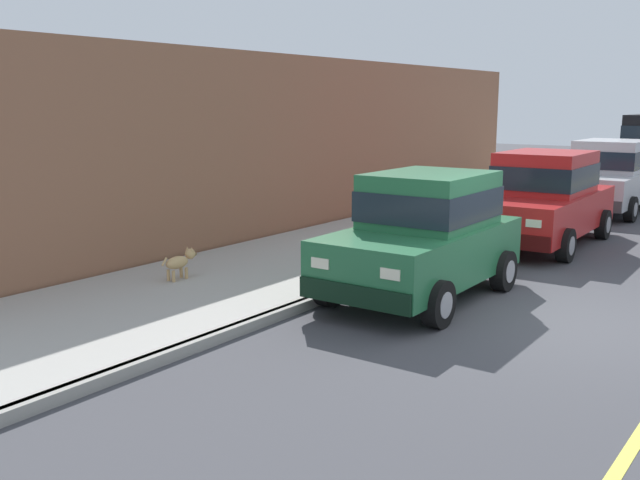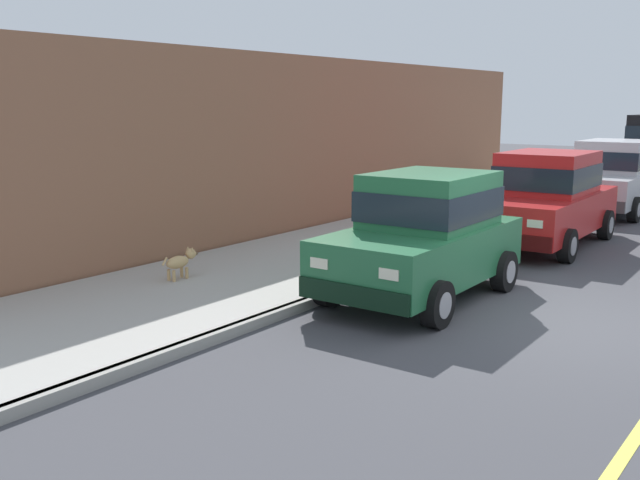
# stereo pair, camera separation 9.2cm
# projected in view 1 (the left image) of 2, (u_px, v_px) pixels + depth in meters

# --- Properties ---
(ground_plane) EXTENTS (80.00, 80.00, 0.00)m
(ground_plane) POSITION_uv_depth(u_px,v_px,m) (564.00, 322.00, 9.61)
(ground_plane) COLOR #424247
(curb) EXTENTS (0.16, 64.00, 0.14)m
(curb) POSITION_uv_depth(u_px,v_px,m) (364.00, 282.00, 11.45)
(curb) COLOR gray
(curb) RESTS_ON ground
(sidewalk) EXTENTS (3.60, 64.00, 0.14)m
(sidewalk) POSITION_uv_depth(u_px,v_px,m) (277.00, 267.00, 12.49)
(sidewalk) COLOR #A8A59E
(sidewalk) RESTS_ON ground
(car_green_hatchback) EXTENTS (2.00, 3.82, 1.88)m
(car_green_hatchback) POSITION_uv_depth(u_px,v_px,m) (424.00, 234.00, 10.69)
(car_green_hatchback) COLOR #23663D
(car_green_hatchback) RESTS_ON ground
(car_red_sedan) EXTENTS (2.12, 4.64, 1.92)m
(car_red_sedan) POSITION_uv_depth(u_px,v_px,m) (544.00, 198.00, 14.69)
(car_red_sedan) COLOR red
(car_red_sedan) RESTS_ON ground
(car_silver_sedan) EXTENTS (2.05, 4.61, 1.92)m
(car_silver_sedan) POSITION_uv_depth(u_px,v_px,m) (610.00, 175.00, 19.13)
(car_silver_sedan) COLOR #BCBCC1
(car_silver_sedan) RESTS_ON ground
(dog_tan) EXTENTS (0.20, 0.75, 0.49)m
(dog_tan) POSITION_uv_depth(u_px,v_px,m) (180.00, 261.00, 11.33)
(dog_tan) COLOR tan
(dog_tan) RESTS_ON sidewalk
(building_facade) EXTENTS (0.50, 20.00, 3.91)m
(building_facade) POSITION_uv_depth(u_px,v_px,m) (318.00, 144.00, 16.58)
(building_facade) COLOR #8C5B42
(building_facade) RESTS_ON ground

